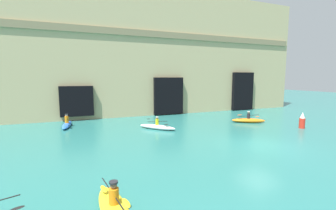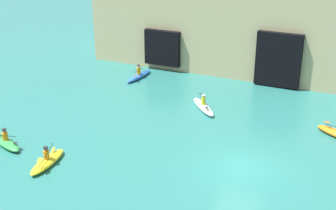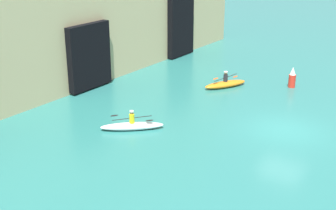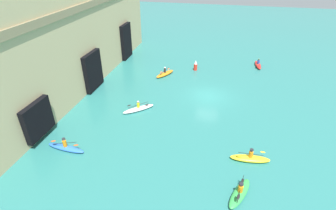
{
  "view_description": "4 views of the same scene",
  "coord_description": "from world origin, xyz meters",
  "px_view_note": "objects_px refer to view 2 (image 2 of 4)",
  "views": [
    {
      "loc": [
        -10.77,
        -11.13,
        4.4
      ],
      "look_at": [
        -5.05,
        3.4,
        2.49
      ],
      "focal_mm": 24.0,
      "sensor_mm": 36.0,
      "label": 1
    },
    {
      "loc": [
        5.72,
        -22.03,
        13.31
      ],
      "look_at": [
        -5.59,
        2.57,
        1.79
      ],
      "focal_mm": 50.0,
      "sensor_mm": 36.0,
      "label": 2
    },
    {
      "loc": [
        -22.44,
        -8.29,
        10.15
      ],
      "look_at": [
        -3.22,
        5.45,
        1.23
      ],
      "focal_mm": 50.0,
      "sensor_mm": 36.0,
      "label": 3
    },
    {
      "loc": [
        -26.5,
        -1.41,
        14.24
      ],
      "look_at": [
        -4.29,
        3.72,
        0.79
      ],
      "focal_mm": 28.0,
      "sensor_mm": 36.0,
      "label": 4
    }
  ],
  "objects_px": {
    "kayak_yellow": "(47,161)",
    "kayak_blue": "(139,76)",
    "kayak_green": "(6,142)",
    "kayak_white": "(203,106)"
  },
  "relations": [
    {
      "from": "kayak_blue",
      "to": "kayak_green",
      "type": "height_order",
      "value": "kayak_blue"
    },
    {
      "from": "kayak_yellow",
      "to": "kayak_blue",
      "type": "xyz_separation_m",
      "value": [
        -2.08,
        14.81,
        -0.0
      ]
    },
    {
      "from": "kayak_blue",
      "to": "kayak_yellow",
      "type": "bearing_deg",
      "value": 13.45
    },
    {
      "from": "kayak_blue",
      "to": "kayak_white",
      "type": "bearing_deg",
      "value": 67.21
    },
    {
      "from": "kayak_yellow",
      "to": "kayak_green",
      "type": "height_order",
      "value": "kayak_yellow"
    },
    {
      "from": "kayak_blue",
      "to": "kayak_green",
      "type": "bearing_deg",
      "value": -1.16
    },
    {
      "from": "kayak_white",
      "to": "kayak_green",
      "type": "relative_size",
      "value": 0.97
    },
    {
      "from": "kayak_yellow",
      "to": "kayak_white",
      "type": "bearing_deg",
      "value": 149.56
    },
    {
      "from": "kayak_yellow",
      "to": "kayak_white",
      "type": "relative_size",
      "value": 1.05
    },
    {
      "from": "kayak_yellow",
      "to": "kayak_white",
      "type": "xyz_separation_m",
      "value": [
        5.16,
        10.92,
        -0.0
      ]
    }
  ]
}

